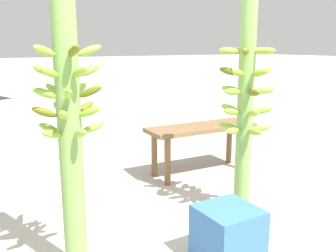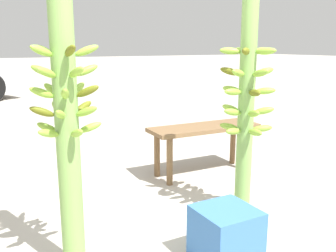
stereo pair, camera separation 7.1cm
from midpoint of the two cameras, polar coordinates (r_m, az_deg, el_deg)
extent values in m
cylinder|color=#7AA851|center=(2.09, -15.65, -1.28)|extent=(0.13, 0.13, 1.65)
ellipsoid|color=#84B238|center=(1.97, -19.31, 10.75)|extent=(0.14, 0.09, 0.08)
ellipsoid|color=#5D6216|center=(1.92, -15.23, 10.99)|extent=(0.05, 0.14, 0.08)
ellipsoid|color=#84B238|center=(2.04, -12.87, 11.15)|extent=(0.14, 0.07, 0.08)
ellipsoid|color=#84B238|center=(2.16, -15.35, 11.07)|extent=(0.11, 0.14, 0.08)
ellipsoid|color=#84B238|center=(2.12, -19.11, 10.82)|extent=(0.12, 0.13, 0.08)
ellipsoid|color=#84B238|center=(1.94, -14.33, 7.93)|extent=(0.08, 0.14, 0.09)
ellipsoid|color=#84B238|center=(2.07, -12.87, 8.26)|extent=(0.14, 0.05, 0.09)
ellipsoid|color=#84B238|center=(2.17, -15.91, 8.25)|extent=(0.09, 0.14, 0.09)
ellipsoid|color=#84B238|center=(2.10, -19.30, 7.92)|extent=(0.13, 0.12, 0.09)
ellipsoid|color=#84B238|center=(1.95, -18.58, 7.70)|extent=(0.14, 0.11, 0.09)
ellipsoid|color=#5D6216|center=(2.02, -12.72, 5.15)|extent=(0.14, 0.11, 0.09)
ellipsoid|color=#84B238|center=(2.15, -14.19, 5.49)|extent=(0.13, 0.12, 0.09)
ellipsoid|color=#84B238|center=(2.15, -18.00, 5.26)|extent=(0.09, 0.14, 0.09)
ellipsoid|color=#84B238|center=(2.02, -19.28, 4.75)|extent=(0.14, 0.05, 0.09)
ellipsoid|color=#84B238|center=(1.93, -15.93, 4.67)|extent=(0.07, 0.14, 0.09)
ellipsoid|color=#84B238|center=(2.18, -17.15, 2.65)|extent=(0.06, 0.14, 0.09)
ellipsoid|color=#5D6216|center=(2.06, -19.24, 1.99)|extent=(0.14, 0.06, 0.09)
ellipsoid|color=#84B238|center=(1.95, -16.62, 1.61)|extent=(0.10, 0.14, 0.09)
ellipsoid|color=#84B238|center=(2.01, -12.84, 2.12)|extent=(0.13, 0.13, 0.09)
ellipsoid|color=#5D6216|center=(2.15, -13.42, 2.74)|extent=(0.14, 0.10, 0.09)
ellipsoid|color=#84B238|center=(2.01, -18.30, -1.19)|extent=(0.14, 0.10, 0.08)
ellipsoid|color=#84B238|center=(1.98, -14.23, -1.16)|extent=(0.06, 0.14, 0.08)
ellipsoid|color=#84B238|center=(2.10, -12.35, -0.28)|extent=(0.14, 0.06, 0.08)
ellipsoid|color=#84B238|center=(2.21, -15.04, 0.17)|extent=(0.10, 0.14, 0.08)
ellipsoid|color=#84B238|center=(2.15, -18.55, -0.35)|extent=(0.13, 0.13, 0.08)
cylinder|color=#7AA851|center=(2.84, 10.97, 2.73)|extent=(0.12, 0.12, 1.67)
ellipsoid|color=#84B238|center=(2.78, 8.60, 11.25)|extent=(0.16, 0.12, 0.06)
ellipsoid|color=#5D6216|center=(2.68, 10.95, 11.13)|extent=(0.15, 0.14, 0.06)
ellipsoid|color=#84B238|center=(2.75, 13.85, 11.03)|extent=(0.11, 0.16, 0.06)
ellipsoid|color=#84B238|center=(2.90, 13.14, 11.11)|extent=(0.16, 0.06, 0.06)
ellipsoid|color=#84B238|center=(2.92, 10.05, 11.24)|extent=(0.08, 0.16, 0.06)
ellipsoid|color=#84B238|center=(2.72, 13.09, 7.90)|extent=(0.05, 0.16, 0.08)
ellipsoid|color=#84B238|center=(2.87, 13.56, 8.09)|extent=(0.17, 0.09, 0.08)
ellipsoid|color=#5D6216|center=(2.94, 10.86, 8.30)|extent=(0.13, 0.16, 0.08)
ellipsoid|color=#5D6216|center=(2.84, 8.58, 8.25)|extent=(0.14, 0.16, 0.08)
ellipsoid|color=#84B238|center=(2.70, 9.85, 8.00)|extent=(0.17, 0.10, 0.08)
ellipsoid|color=#84B238|center=(2.74, 9.05, 5.19)|extent=(0.16, 0.05, 0.06)
ellipsoid|color=#5D6216|center=(2.71, 12.27, 4.99)|extent=(0.09, 0.16, 0.06)
ellipsoid|color=#84B238|center=(2.85, 13.72, 5.26)|extent=(0.16, 0.13, 0.06)
ellipsoid|color=#5D6216|center=(2.95, 11.56, 5.60)|extent=(0.15, 0.13, 0.06)
ellipsoid|color=#84B238|center=(2.89, 8.78, 5.56)|extent=(0.10, 0.16, 0.06)
ellipsoid|color=#84B238|center=(2.87, 13.55, 2.33)|extent=(0.16, 0.13, 0.08)
ellipsoid|color=#84B238|center=(2.97, 11.42, 2.78)|extent=(0.16, 0.14, 0.08)
ellipsoid|color=#84B238|center=(2.91, 8.70, 2.68)|extent=(0.10, 0.17, 0.08)
ellipsoid|color=#84B238|center=(2.76, 8.98, 2.15)|extent=(0.16, 0.05, 0.08)
ellipsoid|color=#84B238|center=(2.73, 12.13, 1.92)|extent=(0.09, 0.17, 0.08)
ellipsoid|color=#84B238|center=(2.77, 9.15, -0.74)|extent=(0.16, 0.08, 0.06)
ellipsoid|color=#84B238|center=(2.77, 12.35, -0.89)|extent=(0.07, 0.16, 0.06)
ellipsoid|color=#84B238|center=(2.91, 13.34, -0.29)|extent=(0.16, 0.11, 0.06)
ellipsoid|color=#84B238|center=(3.00, 10.95, 0.19)|extent=(0.14, 0.15, 0.06)
ellipsoid|color=#84B238|center=(2.92, 8.42, -0.06)|extent=(0.12, 0.16, 0.06)
cube|color=brown|center=(3.80, 4.59, -0.24)|extent=(1.15, 0.43, 0.04)
cylinder|color=brown|center=(3.75, -2.63, -4.30)|extent=(0.06, 0.06, 0.46)
cylinder|color=brown|center=(4.23, 8.83, -2.53)|extent=(0.06, 0.06, 0.46)
cylinder|color=brown|center=(3.52, -0.65, -5.43)|extent=(0.06, 0.06, 0.46)
cylinder|color=brown|center=(4.02, 11.21, -3.40)|extent=(0.06, 0.06, 0.46)
cube|color=#386BB2|center=(2.38, 8.23, -16.10)|extent=(0.34, 0.34, 0.34)
camera|label=1|loc=(0.04, -90.76, -0.16)|focal=40.00mm
camera|label=2|loc=(0.04, 89.24, 0.16)|focal=40.00mm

